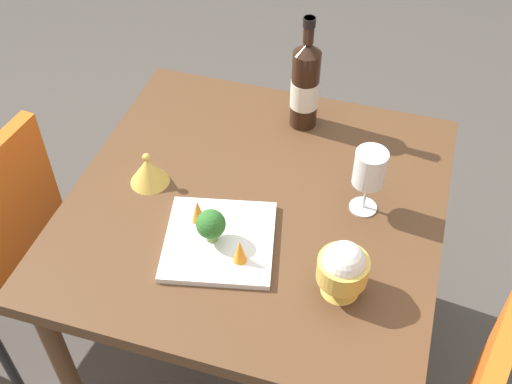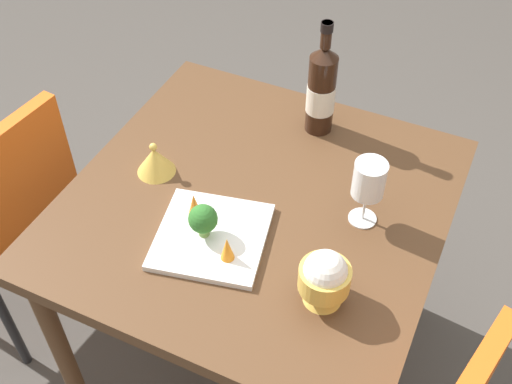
% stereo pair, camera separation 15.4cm
% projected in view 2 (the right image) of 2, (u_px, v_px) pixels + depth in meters
% --- Properties ---
extents(ground_plane, '(8.00, 8.00, 0.00)m').
position_uv_depth(ground_plane, '(256.00, 355.00, 2.09)').
color(ground_plane, '#4C4742').
extents(dining_table, '(0.91, 0.91, 0.74)m').
position_uv_depth(dining_table, '(256.00, 223.00, 1.62)').
color(dining_table, brown).
rests_on(dining_table, ground_plane).
extents(chair_by_wall, '(0.44, 0.44, 0.85)m').
position_uv_depth(chair_by_wall, '(6.00, 210.00, 1.83)').
color(chair_by_wall, orange).
rests_on(chair_by_wall, ground_plane).
extents(wine_bottle, '(0.08, 0.08, 0.33)m').
position_uv_depth(wine_bottle, '(321.00, 90.00, 1.67)').
color(wine_bottle, black).
rests_on(wine_bottle, dining_table).
extents(wine_glass, '(0.08, 0.08, 0.18)m').
position_uv_depth(wine_glass, '(369.00, 181.00, 1.43)').
color(wine_glass, white).
rests_on(wine_glass, dining_table).
extents(rice_bowl, '(0.11, 0.11, 0.14)m').
position_uv_depth(rice_bowl, '(325.00, 278.00, 1.31)').
color(rice_bowl, gold).
rests_on(rice_bowl, dining_table).
extents(rice_bowl_lid, '(0.10, 0.10, 0.09)m').
position_uv_depth(rice_bowl_lid, '(155.00, 160.00, 1.61)').
color(rice_bowl_lid, gold).
rests_on(rice_bowl_lid, dining_table).
extents(serving_plate, '(0.30, 0.30, 0.02)m').
position_uv_depth(serving_plate, '(212.00, 236.00, 1.47)').
color(serving_plate, white).
rests_on(serving_plate, dining_table).
extents(broccoli_floret, '(0.07, 0.07, 0.09)m').
position_uv_depth(broccoli_floret, '(203.00, 219.00, 1.43)').
color(broccoli_floret, '#729E4C').
rests_on(broccoli_floret, serving_plate).
extents(carrot_garnish_left, '(0.03, 0.03, 0.06)m').
position_uv_depth(carrot_garnish_left, '(194.00, 205.00, 1.49)').
color(carrot_garnish_left, orange).
rests_on(carrot_garnish_left, serving_plate).
extents(carrot_garnish_right, '(0.03, 0.03, 0.06)m').
position_uv_depth(carrot_garnish_right, '(227.00, 248.00, 1.40)').
color(carrot_garnish_right, orange).
rests_on(carrot_garnish_right, serving_plate).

